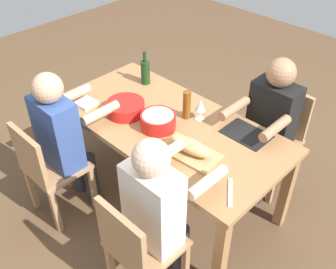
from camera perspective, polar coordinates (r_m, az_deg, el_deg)
ground_plane at (r=3.31m, az=-0.00°, el=-8.61°), size 8.00×8.00×0.00m
dining_table at (r=2.87m, az=-0.00°, el=0.40°), size 1.78×0.89×0.74m
chair_far_right at (r=2.96m, az=-17.48°, el=-4.67°), size 0.40×0.40×0.85m
diner_far_right at (r=2.89m, az=-15.22°, el=0.18°), size 0.41×0.53×1.20m
chair_far_left at (r=2.38m, az=-4.67°, el=-16.21°), size 0.40×0.40×0.85m
diner_far_left at (r=2.29m, az=-1.46°, el=-10.43°), size 0.41×0.53×1.20m
chair_near_left at (r=3.26m, az=15.78°, el=0.18°), size 0.40×0.40×0.85m
diner_near_left at (r=3.00m, az=14.64°, el=1.89°), size 0.41×0.53×1.20m
serving_bowl_pasta at (r=2.74m, az=-1.47°, el=2.10°), size 0.25×0.25×0.11m
serving_bowl_greens at (r=2.91m, az=-6.30°, el=4.06°), size 0.29×0.29×0.10m
cutting_board at (r=2.55m, az=3.23°, el=-2.66°), size 0.42×0.25×0.02m
bread_loaf at (r=2.51m, az=3.27°, el=-1.71°), size 0.33×0.14×0.09m
wine_bottle at (r=3.25m, az=-3.36°, el=9.25°), size 0.08×0.08×0.29m
beer_bottle at (r=2.82m, az=2.80°, el=4.39°), size 0.06×0.06×0.22m
wine_glass at (r=2.80m, az=4.81°, el=4.21°), size 0.08×0.08×0.17m
fork_far_right at (r=3.08m, az=-12.21°, el=4.41°), size 0.02×0.17×0.01m
placemat_near_left at (r=2.76m, az=11.48°, el=0.08°), size 0.32×0.23×0.01m
carving_knife at (r=2.32m, az=9.17°, el=-8.42°), size 0.16×0.20×0.01m
napkin_stack at (r=3.08m, az=-11.99°, el=4.54°), size 0.15×0.15×0.02m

